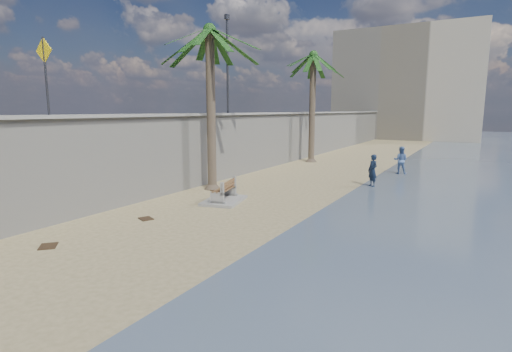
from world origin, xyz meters
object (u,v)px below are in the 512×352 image
at_px(palm_back, 313,57).
at_px(person_b, 401,159).
at_px(bench_far, 224,193).
at_px(palm_mid, 210,32).
at_px(person_a, 373,168).

height_order(palm_back, person_b, palm_back).
distance_m(bench_far, palm_mid, 7.42).
relative_size(bench_far, person_b, 1.32).
height_order(palm_back, person_a, palm_back).
distance_m(palm_mid, palm_back, 12.01).
bearing_deg(palm_mid, palm_back, 88.69).
relative_size(bench_far, palm_back, 0.28).
bearing_deg(person_b, palm_back, -26.42).
bearing_deg(palm_back, bench_far, -82.92).
xyz_separation_m(palm_mid, person_a, (6.54, 4.46, -6.33)).
distance_m(palm_mid, person_b, 13.30).
bearing_deg(person_a, bench_far, -84.93).
bearing_deg(person_b, person_a, 79.64).
height_order(person_a, person_b, person_a).
distance_m(bench_far, person_a, 7.88).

